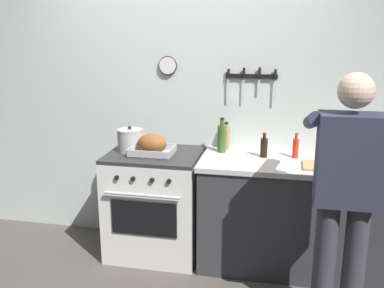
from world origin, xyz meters
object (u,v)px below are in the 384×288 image
object	(u,v)px
person_cook	(346,188)
bottle_olive_oil	(222,138)
cutting_board	(328,166)
bottle_wine_red	(367,147)
roasting_pan	(152,146)
bottle_soy_sauce	(264,147)
bottle_hot_sauce	(296,148)
bottle_vinegar	(226,138)
stove	(155,203)
stock_pot	(130,140)

from	to	relation	value
person_cook	bottle_olive_oil	size ratio (longest dim) A/B	5.75
cutting_board	bottle_wine_red	bearing A→B (deg)	27.36
roasting_pan	bottle_soy_sauce	xyz separation A→B (m)	(0.89, 0.12, 0.00)
person_cook	bottle_hot_sauce	xyz separation A→B (m)	(-0.28, 0.78, 0.03)
roasting_pan	bottle_vinegar	size ratio (longest dim) A/B	1.50
person_cook	roasting_pan	xyz separation A→B (m)	(-1.42, 0.63, 0.03)
stove	stock_pot	xyz separation A→B (m)	(-0.21, 0.02, 0.54)
stock_pot	bottle_olive_oil	size ratio (longest dim) A/B	0.74
bottle_vinegar	bottle_wine_red	bearing A→B (deg)	-10.80
roasting_pan	cutting_board	xyz separation A→B (m)	(1.37, -0.06, -0.07)
stock_pot	cutting_board	world-z (taller)	stock_pot
stock_pot	bottle_olive_oil	world-z (taller)	bottle_olive_oil
stock_pot	cutting_board	distance (m)	1.59
bottle_olive_oil	bottle_wine_red	bearing A→B (deg)	-5.71
bottle_hot_sauce	bottle_soy_sauce	xyz separation A→B (m)	(-0.25, -0.03, -0.00)
stock_pot	bottle_soy_sauce	bearing A→B (deg)	2.34
bottle_vinegar	bottle_soy_sauce	size ratio (longest dim) A/B	1.18
bottle_vinegar	bottle_wine_red	xyz separation A→B (m)	(1.09, -0.21, 0.04)
stove	roasting_pan	world-z (taller)	roasting_pan
roasting_pan	bottle_olive_oil	size ratio (longest dim) A/B	1.22
bottle_wine_red	bottle_olive_oil	bearing A→B (deg)	174.29
stove	person_cook	bearing A→B (deg)	-25.59
roasting_pan	person_cook	bearing A→B (deg)	-23.79
cutting_board	bottle_soy_sauce	xyz separation A→B (m)	(-0.48, 0.18, 0.07)
person_cook	bottle_vinegar	distance (m)	1.26
person_cook	roasting_pan	bearing A→B (deg)	52.08
roasting_pan	bottle_vinegar	distance (m)	0.64
stock_pot	cutting_board	size ratio (longest dim) A/B	0.60
bottle_vinegar	bottle_wine_red	world-z (taller)	bottle_wine_red
person_cook	bottle_wine_red	world-z (taller)	person_cook
stove	bottle_soy_sauce	world-z (taller)	bottle_soy_sauce
roasting_pan	cutting_board	distance (m)	1.37
person_cook	stock_pot	size ratio (longest dim) A/B	7.74
person_cook	roasting_pan	world-z (taller)	person_cook
bottle_hot_sauce	bottle_soy_sauce	bearing A→B (deg)	-172.60
bottle_soy_sauce	bottle_hot_sauce	bearing A→B (deg)	7.40
bottle_hot_sauce	bottle_soy_sauce	size ratio (longest dim) A/B	1.00
cutting_board	bottle_olive_oil	world-z (taller)	bottle_olive_oil
stove	cutting_board	xyz separation A→B (m)	(1.37, -0.12, 0.46)
bottle_vinegar	bottle_hot_sauce	bearing A→B (deg)	-13.90
stock_pot	bottle_vinegar	size ratio (longest dim) A/B	0.91
bottle_vinegar	roasting_pan	bearing A→B (deg)	-152.41
roasting_pan	bottle_wine_red	size ratio (longest dim) A/B	1.08
stock_pot	bottle_hot_sauce	world-z (taller)	stock_pot
bottle_vinegar	stove	bearing A→B (deg)	-156.97
bottle_hot_sauce	bottle_olive_oil	bearing A→B (deg)	175.69
person_cook	roasting_pan	size ratio (longest dim) A/B	4.72
stock_pot	cutting_board	xyz separation A→B (m)	(1.58, -0.14, -0.08)
bottle_olive_oil	bottle_wine_red	distance (m)	1.12
stock_pot	bottle_soy_sauce	world-z (taller)	stock_pot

